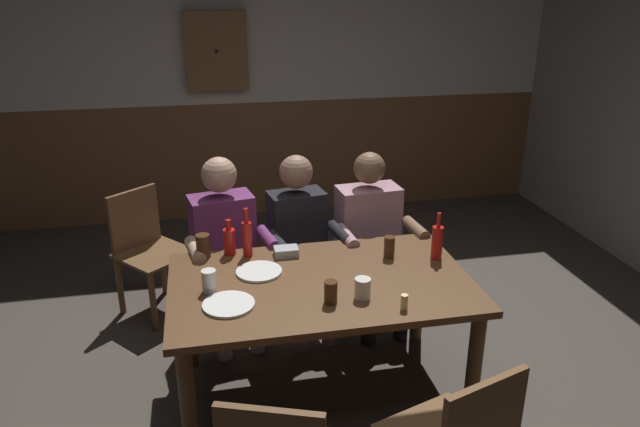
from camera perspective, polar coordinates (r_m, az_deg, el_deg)
The scene contains 21 objects.
ground_plane at distance 3.58m, azimuth 0.32°, elevation -17.31°, with size 7.18×7.18×0.00m, color #423A33.
back_wall_upper at distance 5.82m, azimuth -6.13°, elevation 18.12°, with size 5.75×0.12×1.54m, color beige.
back_wall_wainscot at distance 6.04m, azimuth -5.63°, elevation 5.36°, with size 5.75×0.12×1.14m, color brown.
dining_table at distance 3.28m, azimuth 0.09°, elevation -7.95°, with size 1.63×0.99×0.73m.
person_0 at distance 3.86m, azimuth -9.06°, elevation -2.65°, with size 0.58×0.59×1.22m.
person_1 at distance 3.90m, azimuth -1.85°, elevation -2.34°, with size 0.54×0.56×1.21m.
person_2 at distance 4.00m, azimuth 4.96°, elevation -1.82°, with size 0.57×0.56×1.20m.
chair_empty_near_right at distance 4.38m, azimuth -16.23°, elevation -3.18°, with size 0.62×0.62×0.88m.
table_candle at distance 2.98m, azimuth 8.09°, elevation -8.42°, with size 0.04×0.04×0.08m, color #F9E08C.
condiment_caddy at distance 3.51m, azimuth -3.27°, elevation -3.66°, with size 0.14×0.10×0.05m, color #B2B7BC.
plate_0 at distance 3.33m, azimuth -5.88°, elevation -5.57°, with size 0.26×0.26×0.01m, color white.
plate_1 at distance 3.03m, azimuth -8.77°, elevation -8.62°, with size 0.26×0.26×0.01m, color white.
bottle_0 at distance 3.54m, azimuth -8.70°, elevation -2.59°, with size 0.07×0.07×0.22m.
bottle_1 at distance 3.50m, azimuth 11.18°, elevation -2.66°, with size 0.06×0.06×0.28m.
bottle_2 at distance 3.49m, azimuth -7.01°, elevation -2.26°, with size 0.06×0.06×0.30m.
pint_glass_0 at distance 3.05m, azimuth 4.11°, elevation -7.17°, with size 0.08×0.08×0.11m, color white.
pint_glass_1 at distance 3.15m, azimuth -10.60°, elevation -6.39°, with size 0.08×0.08×0.12m, color white.
pint_glass_2 at distance 3.53m, azimuth -11.15°, elevation -3.07°, with size 0.08×0.08×0.14m, color #4C2D19.
pint_glass_3 at distance 3.00m, azimuth 0.97°, elevation -7.57°, with size 0.07×0.07×0.12m, color #4C2D19.
pint_glass_4 at distance 3.49m, azimuth 6.67°, elevation -3.21°, with size 0.06×0.06×0.13m, color #4C2D19.
wall_dart_cabinet at distance 5.68m, azimuth -9.93°, elevation 15.15°, with size 0.56×0.15×0.70m.
Camera 1 is at (-0.58, -2.73, 2.25)m, focal length 33.33 mm.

